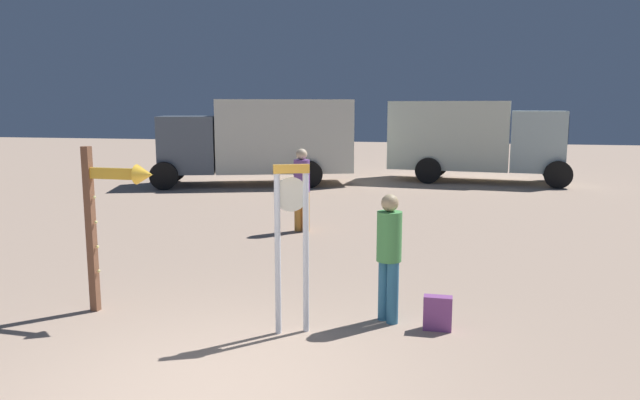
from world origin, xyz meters
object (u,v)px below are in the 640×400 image
box_truck_far (472,137)px  standing_clock (292,231)px  backpack (438,313)px  box_truck_near (261,138)px  person_distant (302,185)px  person_near_clock (389,251)px  arrow_sign (112,204)px

box_truck_far → standing_clock: bearing=-99.1°
backpack → box_truck_near: size_ratio=0.06×
backpack → person_distant: bearing=120.1°
standing_clock → person_distant: size_ratio=1.13×
person_distant → backpack: bearing=-59.9°
person_distant → box_truck_near: size_ratio=0.25×
person_near_clock → box_truck_far: size_ratio=0.25×
person_near_clock → box_truck_near: (-5.68, 12.37, 0.68)m
person_distant → standing_clock: bearing=-76.9°
arrow_sign → backpack: arrow_sign is taller
backpack → box_truck_far: 14.99m
person_near_clock → backpack: size_ratio=3.84×
arrow_sign → person_near_clock: arrow_sign is taller
backpack → box_truck_far: size_ratio=0.07×
arrow_sign → box_truck_near: bearing=99.8°
person_near_clock → box_truck_far: 14.83m
standing_clock → person_distant: (-1.31, 5.63, -0.23)m
person_near_clock → person_distant: size_ratio=0.90×
standing_clock → box_truck_far: 15.55m
arrow_sign → box_truck_near: 13.01m
person_near_clock → backpack: 0.94m
arrow_sign → box_truck_far: size_ratio=0.34×
box_truck_near → box_truck_far: (7.07, 2.38, -0.01)m
box_truck_far → box_truck_near: bearing=-161.4°
person_distant → box_truck_far: bearing=68.8°
standing_clock → person_near_clock: standing_clock is taller
standing_clock → arrow_sign: arrow_sign is taller
box_truck_near → person_distant: bearing=-65.9°
standing_clock → person_near_clock: bearing=29.2°
standing_clock → box_truck_far: (2.47, 15.35, 0.34)m
arrow_sign → standing_clock: bearing=-3.7°
arrow_sign → box_truck_far: box_truck_far is taller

